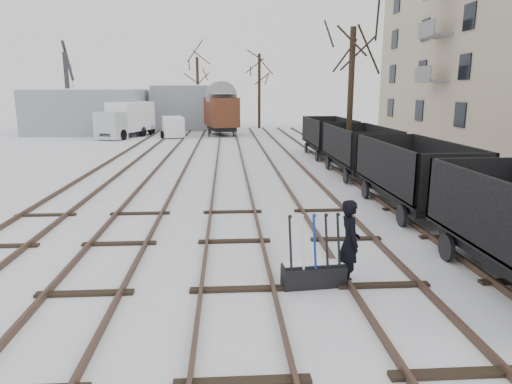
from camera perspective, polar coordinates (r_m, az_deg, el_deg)
ground at (r=9.38m, az=-2.37°, el=-12.22°), size 120.00×120.00×0.00m
tracks at (r=22.52m, az=-3.24°, el=2.68°), size 13.90×52.00×0.16m
shed_left at (r=46.36m, az=-20.08°, el=9.48°), size 10.00×8.00×4.10m
shed_right at (r=48.70m, az=-8.38°, el=10.45°), size 7.00×6.00×4.50m
ground_frame at (r=9.54m, az=7.21°, el=-10.00°), size 1.33×0.54×1.49m
worker at (r=9.59m, az=11.63°, el=-6.17°), size 0.45×0.67×1.79m
freight_wagon_b at (r=16.03m, az=19.01°, el=0.89°), size 2.25×5.63×2.30m
freight_wagon_c at (r=21.98m, az=12.65°, el=4.27°), size 2.25×5.63×2.30m
freight_wagon_d at (r=28.13m, az=9.02°, el=6.18°), size 2.25×5.63×2.30m
box_van_wagon at (r=41.56m, az=-4.38°, el=10.07°), size 3.52×5.26×3.69m
lorry at (r=41.00m, az=-15.87°, el=8.74°), size 3.60×6.86×2.98m
panel_van at (r=40.49m, az=-10.33°, el=8.06°), size 2.35×4.13×1.72m
crane at (r=45.36m, az=-22.21°, el=9.41°), size 1.90×4.88×8.21m
tree_near at (r=23.92m, az=11.71°, el=11.25°), size 0.30×0.30×6.98m
tree_far_left at (r=49.76m, az=-7.27°, el=12.17°), size 0.30×0.30×7.35m
tree_far_right at (r=49.08m, az=0.41°, el=12.45°), size 0.30×0.30×7.68m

